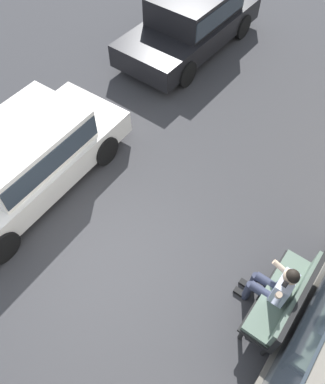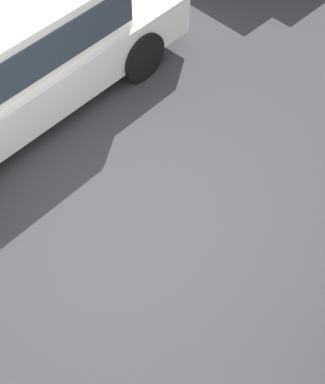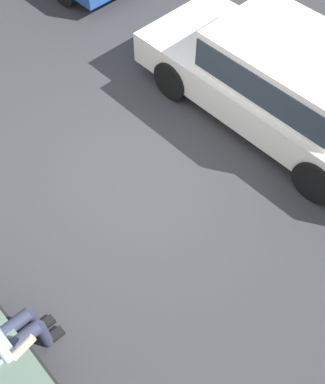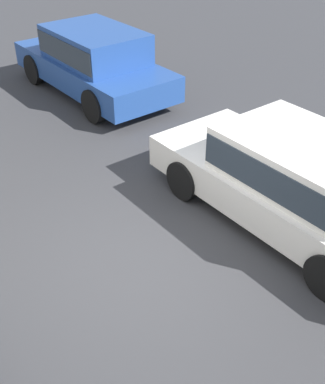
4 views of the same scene
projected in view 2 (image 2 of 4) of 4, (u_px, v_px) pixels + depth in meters
ground_plane at (120, 226)px, 5.89m from camera, size 60.00×60.00×0.00m
parked_car_mid at (5, 46)px, 6.42m from camera, size 4.39×1.92×1.37m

